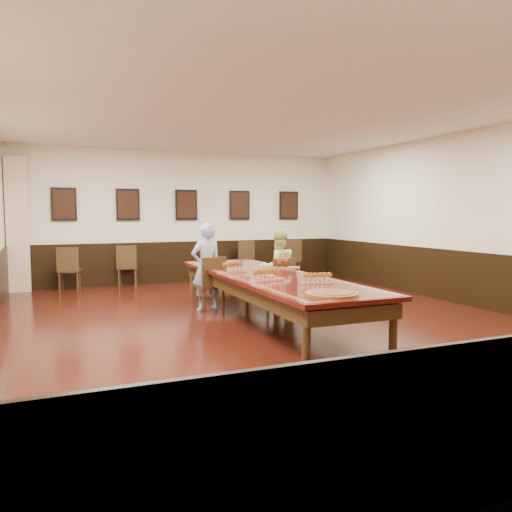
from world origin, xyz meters
name	(u,v)px	position (x,y,z in m)	size (l,w,h in m)	color
floor	(268,323)	(0.00, 0.00, -0.01)	(8.00, 10.00, 0.02)	black
ceiling	(269,113)	(0.00, 0.00, 3.21)	(8.00, 10.00, 0.02)	white
wall_back	(186,217)	(0.00, 5.01, 1.60)	(8.00, 0.02, 3.20)	#F2EECA
wall_right	(466,219)	(4.01, 0.00, 1.60)	(0.02, 10.00, 3.20)	#F2EECA
chair_man	(209,284)	(-0.60, 1.19, 0.48)	(0.45, 0.49, 0.96)	#322016
chair_woman	(280,283)	(0.68, 0.99, 0.45)	(0.43, 0.46, 0.91)	#322016
spare_chair_a	(69,269)	(-2.74, 4.56, 0.48)	(0.45, 0.49, 0.97)	#322016
spare_chair_b	(128,266)	(-1.47, 4.72, 0.48)	(0.45, 0.49, 0.96)	#322016
spare_chair_c	(242,260)	(1.41, 4.81, 0.50)	(0.47, 0.51, 1.00)	#322016
spare_chair_d	(289,259)	(2.57, 4.46, 0.51)	(0.48, 0.52, 1.02)	#322016
person_man	(206,267)	(-0.61, 1.30, 0.76)	(0.56, 0.37, 1.53)	#4D7AC1
person_woman	(278,268)	(0.68, 1.09, 0.71)	(0.71, 0.55, 1.42)	#E9F297
pink_phone	(300,272)	(0.60, 0.08, 0.76)	(0.07, 0.14, 0.01)	#CA4382
curtain	(17,225)	(-3.75, 4.82, 1.45)	(0.45, 0.18, 2.90)	beige
wainscoting	(268,290)	(0.00, 0.00, 0.50)	(8.00, 10.00, 1.00)	black
conference_table	(268,283)	(0.00, 0.00, 0.61)	(1.40, 5.00, 0.76)	black
posters	(186,205)	(0.00, 4.94, 1.90)	(6.14, 0.04, 0.74)	black
flight_a	(232,268)	(-0.45, 0.40, 0.84)	(0.52, 0.33, 0.19)	#A65F45
flight_b	(285,264)	(0.59, 0.63, 0.83)	(0.49, 0.20, 0.18)	#A65F45
flight_c	(267,275)	(-0.32, -0.66, 0.84)	(0.52, 0.27, 0.19)	#A65F45
flight_d	(318,278)	(0.21, -1.17, 0.82)	(0.44, 0.21, 0.16)	#A65F45
red_plate_grp	(271,276)	(-0.09, -0.30, 0.76)	(0.18, 0.18, 0.02)	#BA0C30
carved_platter	(332,294)	(-0.14, -2.11, 0.77)	(0.77, 0.77, 0.05)	#543310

